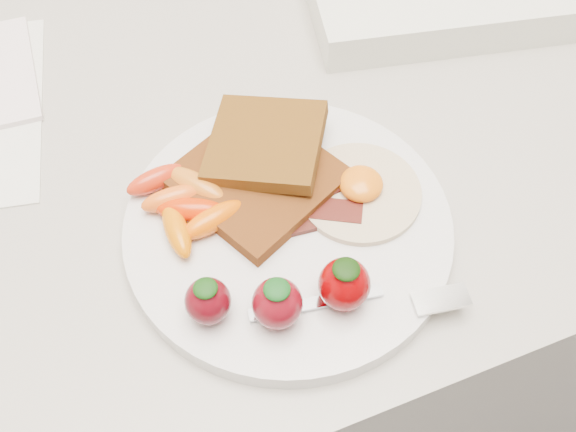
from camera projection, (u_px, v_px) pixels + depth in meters
name	position (u px, v px, depth m)	size (l,w,h in m)	color
counter	(249.00, 332.00, 1.04)	(2.00, 0.60, 0.90)	gray
plate	(288.00, 229.00, 0.60)	(0.27, 0.27, 0.02)	silver
toast_lower	(256.00, 179.00, 0.61)	(0.12, 0.12, 0.01)	#462408
toast_upper	(265.00, 143.00, 0.61)	(0.09, 0.09, 0.01)	#472912
fried_egg	(360.00, 190.00, 0.60)	(0.12, 0.12, 0.02)	beige
bacon_strips	(300.00, 211.00, 0.59)	(0.10, 0.06, 0.01)	black
baby_carrots	(185.00, 204.00, 0.59)	(0.09, 0.10, 0.02)	#E65913
strawberries	(285.00, 295.00, 0.53)	(0.13, 0.06, 0.05)	#4F050D
fork	(373.00, 301.00, 0.55)	(0.16, 0.06, 0.00)	silver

